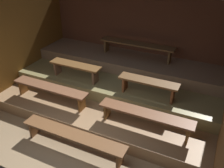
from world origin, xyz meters
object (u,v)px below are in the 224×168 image
Objects in this scene: bench_floor_center at (73,136)px; bench_lower_right at (146,115)px; bench_lower_left at (50,89)px; bench_middle_left at (75,67)px; bench_middle_right at (148,84)px; bench_upper_center at (137,46)px.

bench_lower_right is (1.22, 0.93, 0.30)m from bench_floor_center.
bench_middle_left is (0.23, 0.82, 0.29)m from bench_lower_left.
bench_middle_right is 0.66× the size of bench_upper_center.
bench_lower_left is 2.48m from bench_lower_right.
bench_lower_right is (2.48, 0.00, 0.00)m from bench_lower_left.
bench_lower_right is at bearing -74.32° from bench_middle_right.
bench_middle_left is (-1.03, 1.76, 0.58)m from bench_floor_center.
bench_middle_right is (2.25, 0.82, 0.29)m from bench_lower_left.
bench_middle_left reaches higher than bench_floor_center.
bench_upper_center is at bearing 57.32° from bench_lower_left.
bench_upper_center is (0.16, 3.15, 0.90)m from bench_floor_center.
bench_middle_left reaches higher than bench_lower_right.
bench_lower_left is at bearing 143.54° from bench_floor_center.
bench_upper_center reaches higher than bench_floor_center.
bench_lower_right is at bearing -20.11° from bench_middle_left.
bench_floor_center is at bearing -142.63° from bench_lower_right.
bench_middle_right reaches higher than bench_lower_right.
bench_lower_right is 2.53m from bench_upper_center.
bench_lower_left is 1.44× the size of bench_middle_right.
bench_lower_left is at bearing -105.68° from bench_middle_left.
bench_middle_right is at bearing 60.61° from bench_floor_center.
bench_floor_center is 2.10m from bench_middle_right.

